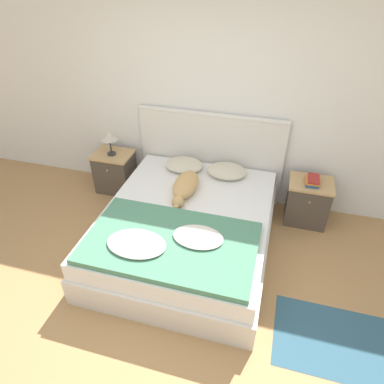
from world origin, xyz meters
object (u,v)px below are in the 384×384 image
(bed, at_px, (187,230))
(table_lamp, at_px, (109,136))
(nightstand_right, at_px, (307,202))
(book_stack, at_px, (313,181))
(dog, at_px, (185,186))
(pillow_right, at_px, (227,171))
(nightstand_left, at_px, (115,171))
(pillow_left, at_px, (184,165))

(bed, relative_size, table_lamp, 6.35)
(nightstand_right, bearing_deg, book_stack, -93.22)
(dog, bearing_deg, pillow_right, 52.27)
(bed, height_order, dog, dog)
(nightstand_right, bearing_deg, dog, -159.29)
(table_lamp, bearing_deg, bed, -33.03)
(pillow_right, distance_m, table_lamp, 1.52)
(pillow_right, bearing_deg, book_stack, 0.30)
(nightstand_left, height_order, pillow_right, pillow_right)
(bed, bearing_deg, dog, 108.46)
(nightstand_left, xyz_separation_m, pillow_left, (0.97, -0.03, 0.28))
(pillow_right, height_order, dog, dog)
(nightstand_left, relative_size, dog, 0.76)
(nightstand_left, bearing_deg, pillow_left, -1.86)
(pillow_left, height_order, book_stack, book_stack)
(bed, height_order, pillow_right, pillow_right)
(pillow_left, distance_m, table_lamp, 1.01)
(bed, relative_size, nightstand_right, 3.76)
(table_lamp, bearing_deg, nightstand_left, 90.00)
(pillow_left, relative_size, dog, 0.65)
(table_lamp, bearing_deg, nightstand_right, 0.43)
(nightstand_left, distance_m, nightstand_right, 2.48)
(nightstand_left, relative_size, nightstand_right, 1.00)
(bed, xyz_separation_m, nightstand_right, (1.24, 0.82, 0.03))
(nightstand_left, bearing_deg, table_lamp, -90.00)
(bed, distance_m, nightstand_right, 1.49)
(nightstand_left, xyz_separation_m, book_stack, (2.47, -0.03, 0.31))
(nightstand_right, height_order, dog, dog)
(nightstand_right, relative_size, table_lamp, 1.69)
(dog, distance_m, book_stack, 1.43)
(pillow_left, bearing_deg, book_stack, 0.19)
(pillow_left, distance_m, dog, 0.50)
(pillow_right, height_order, book_stack, book_stack)
(nightstand_left, height_order, book_stack, book_stack)
(pillow_right, bearing_deg, table_lamp, 179.51)
(nightstand_right, distance_m, pillow_right, 1.02)
(bed, relative_size, book_stack, 9.52)
(nightstand_right, relative_size, pillow_right, 1.17)
(nightstand_left, distance_m, table_lamp, 0.53)
(book_stack, bearing_deg, nightstand_left, 179.38)
(book_stack, distance_m, table_lamp, 2.48)
(bed, relative_size, dog, 2.86)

